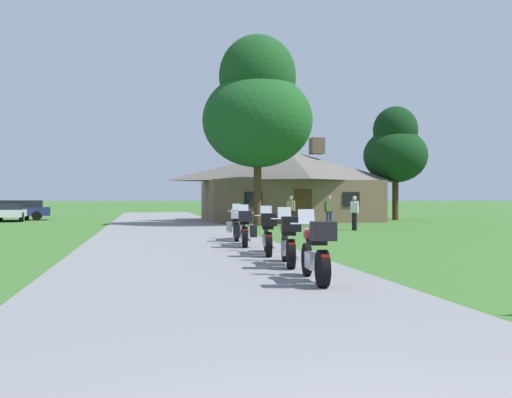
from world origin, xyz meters
TOP-DOWN VIEW (x-y plane):
  - ground_plane at (0.00, 20.00)m, footprint 500.00×500.00m
  - asphalt_driveway at (0.00, 18.00)m, footprint 6.40×80.00m
  - motorcycle_red_nearest_to_camera at (1.82, 7.37)m, footprint 0.68×2.08m
  - motorcycle_orange_second_in_row at (1.96, 9.93)m, footprint 0.77×2.08m
  - motorcycle_blue_third_in_row at (2.03, 12.45)m, footprint 0.79×2.07m
  - motorcycle_orange_fourth_in_row at (1.88, 15.17)m, footprint 0.90×2.08m
  - motorcycle_green_farthest_in_row at (2.02, 17.66)m, footprint 0.92×2.08m
  - stone_lodge at (8.44, 35.38)m, footprint 11.85×7.69m
  - bystander_olive_shirt_near_lodge at (8.40, 26.54)m, footprint 0.55×0.22m
  - bystander_tan_shirt_beside_signpost at (6.93, 28.93)m, footprint 0.42×0.41m
  - bystander_white_shirt_by_tree at (8.80, 23.86)m, footprint 0.32×0.53m
  - tree_right_of_lodge at (16.35, 35.66)m, footprint 4.51×4.51m
  - tree_by_lodge_front at (5.08, 29.32)m, footprint 6.24×6.24m
  - parked_navy_suv_far_left at (-10.01, 40.03)m, footprint 4.80×2.42m
  - parked_white_sedan_far_left at (-10.02, 38.38)m, footprint 2.11×4.31m

SIDE VIEW (x-z plane):
  - ground_plane at x=0.00m, z-range 0.00..0.00m
  - asphalt_driveway at x=0.00m, z-range 0.00..0.06m
  - motorcycle_orange_fourth_in_row at x=1.88m, z-range -0.04..1.26m
  - motorcycle_green_farthest_in_row at x=2.02m, z-range -0.04..1.26m
  - motorcycle_red_nearest_to_camera at x=1.82m, z-range -0.03..1.27m
  - motorcycle_orange_second_in_row at x=1.96m, z-range -0.03..1.27m
  - motorcycle_blue_third_in_row at x=2.03m, z-range -0.03..1.27m
  - parked_white_sedan_far_left at x=-10.02m, z-range 0.04..1.24m
  - parked_navy_suv_far_left at x=-10.01m, z-range 0.08..1.48m
  - bystander_white_shirt_by_tree at x=8.80m, z-range 0.10..1.76m
  - bystander_olive_shirt_near_lodge at x=8.40m, z-range 0.11..1.79m
  - bystander_tan_shirt_beside_signpost at x=6.93m, z-range 0.11..1.79m
  - stone_lodge at x=8.44m, z-range -0.38..5.31m
  - tree_right_of_lodge at x=16.35m, z-range 1.07..9.15m
  - tree_by_lodge_front at x=5.08m, z-range 1.30..12.09m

